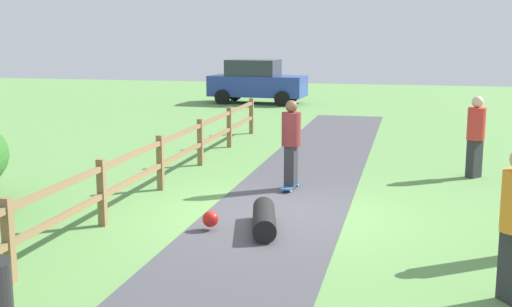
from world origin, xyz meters
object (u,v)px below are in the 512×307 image
Objects in this scene: skater_fallen at (260,219)px; bystander_red at (476,133)px; skater_riding at (291,140)px; parked_car_blue at (256,82)px.

bystander_red is at bearing 53.58° from skater_fallen.
skater_riding is 2.97m from skater_fallen.
bystander_red is at bearing 29.46° from skater_riding.
bystander_red is at bearing -59.83° from parked_car_blue.
parked_car_blue is (-4.44, 18.81, 0.76)m from skater_fallen.
parked_car_blue reaches higher than skater_riding.
bystander_red is (3.63, 4.92, 0.78)m from skater_fallen.
skater_fallen is (0.02, -2.86, -0.81)m from skater_riding.
bystander_red reaches higher than skater_fallen.
skater_riding reaches higher than skater_fallen.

